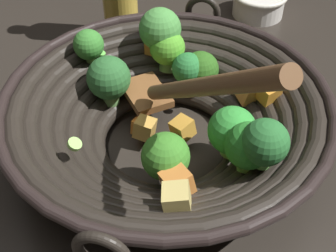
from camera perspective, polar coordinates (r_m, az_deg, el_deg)
name	(u,v)px	position (r m, az deg, el deg)	size (l,w,h in m)	color
ground_plane	(166,149)	(0.58, -0.19, -2.98)	(4.00, 4.00, 0.00)	#28231E
wok	(168,114)	(0.54, -0.02, 1.53)	(0.39, 0.43, 0.25)	black
prep_bowl	(259,3)	(0.86, 11.39, 15.05)	(0.10, 0.10, 0.04)	silver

